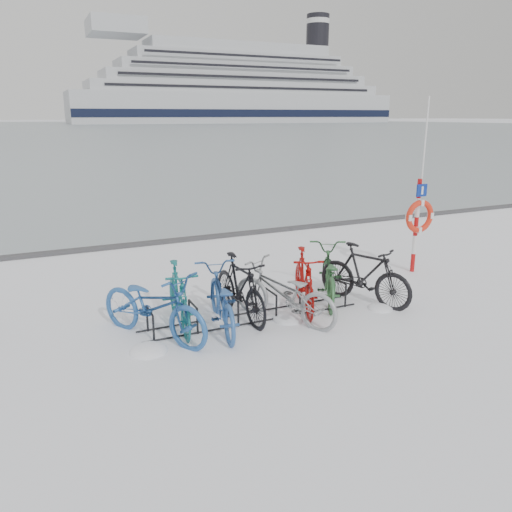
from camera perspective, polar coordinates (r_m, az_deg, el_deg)
name	(u,v)px	position (r m, az deg, el deg)	size (l,w,h in m)	color
ground	(252,318)	(8.86, -0.41, -7.12)	(900.00, 900.00, 0.00)	white
ice_sheet	(34,128)	(162.51, -24.08, 13.25)	(400.00, 298.00, 0.02)	#9CA8B0
quay_edge	(166,241)	(14.17, -10.24, 1.66)	(400.00, 0.25, 0.10)	#3F3F42
bike_rack	(252,309)	(8.79, -0.41, -6.03)	(4.00, 0.48, 0.46)	black
lifebuoy_station	(419,216)	(11.63, 18.13, 4.32)	(0.74, 0.22, 3.84)	#B00E0F
cruise_ferry	(237,93)	(241.53, -2.16, 18.16)	(151.12, 28.47, 49.65)	silver
bike_0	(153,303)	(8.08, -11.66, -5.33)	(0.77, 2.21, 1.16)	#295BA0
bike_1	(179,295)	(8.45, -8.83, -4.43)	(0.52, 1.84, 1.11)	#15696D
bike_2	(221,297)	(8.34, -4.05, -4.74)	(0.70, 2.02, 1.06)	#2E599D
bike_3	(240,286)	(8.74, -1.85, -3.44)	(0.54, 1.89, 1.14)	black
bike_4	(284,291)	(8.57, 3.17, -4.05)	(0.72, 2.06, 1.08)	gray
bike_5	(304,279)	(9.18, 5.53, -2.61)	(0.53, 1.86, 1.12)	#970C08
bike_6	(329,272)	(9.68, 8.29, -1.88)	(0.71, 2.05, 1.07)	#2C5E32
bike_7	(365,273)	(9.64, 12.34, -1.89)	(0.55, 1.93, 1.16)	black
snow_drifts	(254,324)	(8.61, -0.27, -7.80)	(4.81, 1.53, 0.20)	white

